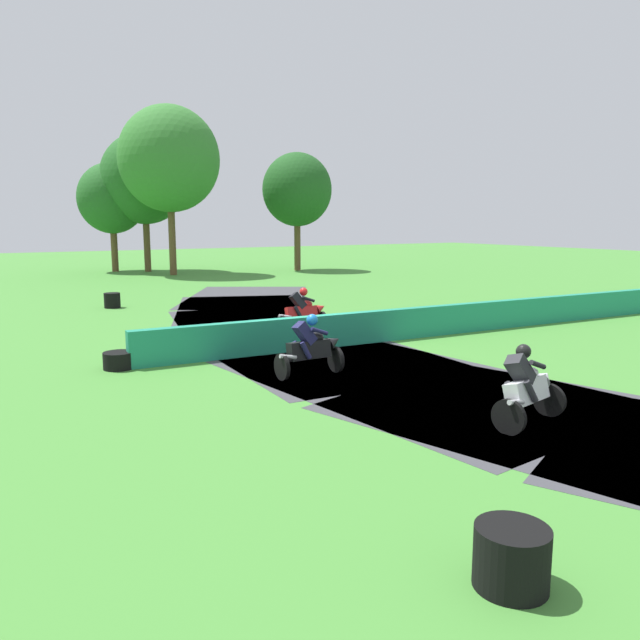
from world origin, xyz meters
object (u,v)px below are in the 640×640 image
motorcycle_lead_red (303,311)px  tire_stack_mid_b (511,557)px  motorcycle_trailing_white (528,386)px  tire_stack_near (112,300)px  tire_stack_mid_a (119,360)px  motorcycle_chase_black (311,347)px

motorcycle_lead_red → tire_stack_mid_b: 14.01m
motorcycle_lead_red → motorcycle_trailing_white: size_ratio=1.02×
tire_stack_near → tire_stack_mid_a: bearing=-101.2°
motorcycle_lead_red → tire_stack_mid_b: (-4.94, -13.10, -0.35)m
motorcycle_trailing_white → motorcycle_lead_red: bearing=84.3°
motorcycle_chase_black → tire_stack_mid_a: size_ratio=2.37×
tire_stack_mid_b → motorcycle_trailing_white: bearing=39.8°
motorcycle_lead_red → motorcycle_trailing_white: bearing=-95.7°
motorcycle_chase_black → tire_stack_near: bearing=96.4°
tire_stack_near → tire_stack_mid_b: size_ratio=0.88×
motorcycle_chase_black → tire_stack_near: motorcycle_chase_black is taller
motorcycle_lead_red → tire_stack_mid_a: 6.59m
motorcycle_chase_black → motorcycle_trailing_white: (1.59, -4.74, -0.02)m
motorcycle_chase_black → tire_stack_near: 13.61m
motorcycle_chase_black → tire_stack_mid_a: bearing=141.9°
motorcycle_trailing_white → motorcycle_chase_black: bearing=108.6°
motorcycle_lead_red → tire_stack_mid_b: motorcycle_lead_red is taller
tire_stack_near → tire_stack_mid_b: bearing=-92.3°
tire_stack_near → tire_stack_mid_a: 10.89m
tire_stack_mid_a → tire_stack_mid_b: tire_stack_mid_b is taller
motorcycle_lead_red → tire_stack_near: motorcycle_lead_red is taller
motorcycle_lead_red → motorcycle_trailing_white: motorcycle_lead_red is taller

